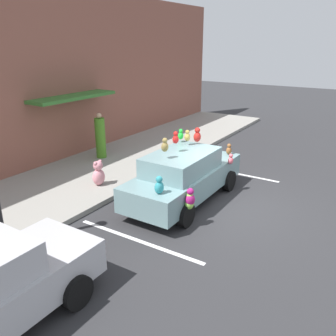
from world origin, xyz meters
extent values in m
plane|color=#2D2D30|center=(0.00, 0.00, 0.00)|extent=(60.00, 60.00, 0.00)
cube|color=gray|center=(0.00, 5.00, 0.07)|extent=(24.00, 4.00, 0.15)
cube|color=brown|center=(0.00, 7.15, 3.20)|extent=(24.00, 0.30, 6.40)
cube|color=#36722D|center=(0.68, 6.60, 2.55)|extent=(3.60, 1.10, 0.12)
cube|color=silver|center=(2.77, 1.00, 0.00)|extent=(0.12, 3.60, 0.01)
cube|color=silver|center=(-2.79, 1.00, 0.00)|extent=(0.12, 3.60, 0.01)
cube|color=#73969A|center=(-0.16, 1.21, 0.64)|extent=(4.50, 1.65, 0.68)
cube|color=#73969A|center=(-0.39, 1.21, 1.26)|extent=(2.34, 1.45, 0.56)
cylinder|color=black|center=(1.23, 2.03, 0.32)|extent=(0.64, 0.22, 0.64)
cylinder|color=black|center=(1.23, 0.39, 0.32)|extent=(0.64, 0.22, 0.64)
cylinder|color=black|center=(-1.56, 2.03, 0.32)|extent=(0.64, 0.22, 0.64)
cylinder|color=black|center=(-1.56, 0.39, 0.32)|extent=(0.64, 0.22, 0.64)
ellipsoid|color=#AE9C2A|center=(1.12, 0.92, 1.12)|extent=(0.23, 0.19, 0.27)
sphere|color=#AE9C2A|center=(1.12, 0.92, 1.30)|extent=(0.14, 0.14, 0.14)
ellipsoid|color=#982E61|center=(0.78, 0.75, 1.08)|extent=(0.16, 0.13, 0.19)
sphere|color=#982E61|center=(0.78, 0.75, 1.21)|extent=(0.10, 0.10, 0.10)
ellipsoid|color=#9DE153|center=(-1.55, 0.28, 0.67)|extent=(0.26, 0.21, 0.30)
sphere|color=#9DE153|center=(-1.55, 0.28, 0.87)|extent=(0.16, 0.16, 0.16)
ellipsoid|color=#AE9442|center=(0.38, 1.47, 1.79)|extent=(0.20, 0.16, 0.24)
sphere|color=#AE9442|center=(0.38, 1.47, 1.95)|extent=(0.13, 0.13, 0.13)
ellipsoid|color=#E96270|center=(1.06, 0.31, 1.06)|extent=(0.19, 0.16, 0.23)
sphere|color=#E96270|center=(1.06, 0.31, 1.22)|extent=(0.12, 0.12, 0.12)
ellipsoid|color=#AD1E6E|center=(-1.54, 0.27, 0.77)|extent=(0.28, 0.23, 0.33)
sphere|color=#AD1E6E|center=(-1.54, 0.27, 1.00)|extent=(0.18, 0.18, 0.18)
ellipsoid|color=#25E53C|center=(0.57, 1.81, 1.74)|extent=(0.19, 0.16, 0.23)
sphere|color=#25E53C|center=(0.57, 1.81, 1.90)|extent=(0.12, 0.12, 0.12)
ellipsoid|color=red|center=(-0.40, 1.41, 1.91)|extent=(0.20, 0.17, 0.24)
sphere|color=red|center=(-0.40, 1.41, 2.08)|extent=(0.13, 0.13, 0.13)
ellipsoid|color=#AD1D19|center=(0.67, 1.29, 1.76)|extent=(0.26, 0.21, 0.31)
sphere|color=#AD1D19|center=(0.67, 1.29, 1.97)|extent=(0.17, 0.17, 0.17)
ellipsoid|color=olive|center=(-1.08, 1.33, 1.87)|extent=(0.22, 0.18, 0.26)
sphere|color=olive|center=(-1.08, 1.33, 2.05)|extent=(0.14, 0.14, 0.14)
ellipsoid|color=#CA814B|center=(-1.23, 0.66, 1.11)|extent=(0.22, 0.18, 0.26)
sphere|color=#CA814B|center=(-1.23, 0.66, 1.29)|extent=(0.14, 0.14, 0.14)
ellipsoid|color=brown|center=(1.86, 0.71, 1.11)|extent=(0.21, 0.17, 0.25)
sphere|color=brown|center=(1.86, 0.71, 1.28)|extent=(0.13, 0.13, 0.13)
ellipsoid|color=teal|center=(-2.03, 0.88, 1.14)|extent=(0.27, 0.22, 0.31)
sphere|color=teal|center=(-2.03, 0.88, 1.36)|extent=(0.17, 0.17, 0.17)
cylinder|color=black|center=(-5.17, 2.20, 0.32)|extent=(0.64, 0.22, 0.64)
cylinder|color=black|center=(-5.17, 0.56, 0.32)|extent=(0.64, 0.22, 0.64)
ellipsoid|color=pink|center=(-0.95, 3.95, 0.42)|extent=(0.43, 0.36, 0.54)
sphere|color=pink|center=(-0.95, 3.95, 0.80)|extent=(0.30, 0.30, 0.30)
sphere|color=pink|center=(-1.05, 3.95, 0.91)|extent=(0.13, 0.13, 0.13)
sphere|color=pink|center=(-0.84, 3.95, 0.91)|extent=(0.13, 0.13, 0.13)
cylinder|color=#478222|center=(1.25, 5.85, 0.93)|extent=(0.39, 0.39, 1.57)
sphere|color=tan|center=(1.25, 5.85, 1.82)|extent=(0.20, 0.20, 0.20)
camera|label=1|loc=(-8.64, -3.58, 4.53)|focal=37.79mm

